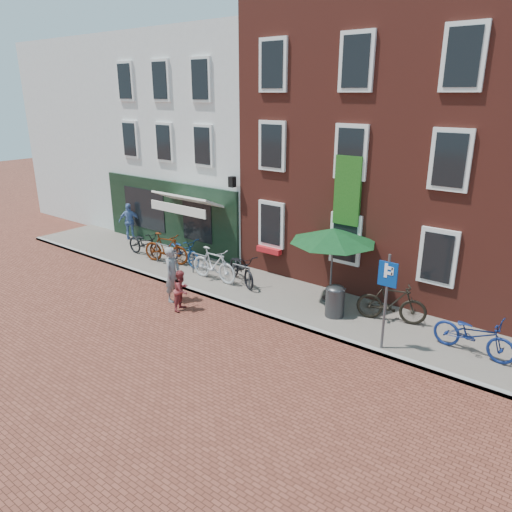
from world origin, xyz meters
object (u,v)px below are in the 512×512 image
Objects in this scene: litter_bin at (335,299)px; bicycle_4 at (242,268)px; parasol at (333,233)px; bicycle_5 at (392,302)px; boy at (182,290)px; bicycle_6 at (474,335)px; bicycle_0 at (145,244)px; cafe_person at (130,221)px; bicycle_1 at (166,248)px; bicycle_3 at (214,264)px; bicycle_2 at (183,251)px; woman at (172,274)px; parking_sign at (387,288)px.

litter_bin is 3.96m from bicycle_4.
parasol is 1.36× the size of bicycle_5.
boy is 8.47m from bicycle_6.
bicycle_0 is at bearing 95.32° from bicycle_6.
cafe_person is 0.81× the size of bicycle_6.
bicycle_5 is at bearing -58.47° from bicycle_4.
litter_bin is 1.64m from bicycle_5.
bicycle_1 is at bearing 76.17° from bicycle_5.
bicycle_2 is at bearing 76.33° from bicycle_3.
bicycle_2 is 10.93m from bicycle_6.
boy is (-4.15, -2.36, 0.01)m from litter_bin.
bicycle_3 is (4.08, -0.26, 0.06)m from bicycle_0.
bicycle_5 reaches higher than boy.
woman reaches higher than boy.
litter_bin is 0.52× the size of bicycle_3.
bicycle_2 is (1.95, 0.27, 0.00)m from bicycle_0.
bicycle_1 is 0.97× the size of bicycle_6.
boy is at bearing -128.73° from woman.
bicycle_3 is 6.41m from bicycle_5.
parasol is 4.63m from bicycle_3.
woman is at bearing 179.98° from bicycle_3.
bicycle_0 is 1.00× the size of bicycle_2.
woman is at bearing 109.55° from bicycle_6.
woman is at bearing -173.26° from bicycle_4.
bicycle_2 is 1.03× the size of bicycle_5.
parasol is 1.32× the size of bicycle_2.
woman is 0.91× the size of bicycle_3.
parking_sign is 1.30× the size of bicycle_5.
bicycle_5 is (2.18, -0.26, -1.69)m from parasol.
bicycle_3 is at bearing 123.05° from cafe_person.
bicycle_5 is (6.38, 2.73, -0.21)m from woman.
parking_sign is at bearing -91.14° from bicycle_2.
cafe_person reaches higher than litter_bin.
bicycle_4 is at bearing 167.33° from parking_sign.
bicycle_6 is (3.93, 0.20, 0.00)m from litter_bin.
bicycle_5 is 0.97× the size of bicycle_6.
woman is 0.88× the size of bicycle_4.
bicycle_5 is at bearing 84.04° from bicycle_6.
bicycle_2 is (4.44, -0.94, -0.29)m from cafe_person.
bicycle_5 is (-0.45, 1.64, -1.10)m from parking_sign.
bicycle_0 is at bearing 75.76° from bicycle_1.
parking_sign reaches higher than bicycle_3.
cafe_person is 3.99m from bicycle_1.
bicycle_1 is 3.72m from bicycle_4.
parasol is 1.64× the size of cafe_person.
parking_sign is 13.63m from cafe_person.
parasol reaches higher than bicycle_4.
bicycle_4 is (-3.26, -0.58, -1.75)m from parasol.
parasol is at bearing 66.04° from bicycle_5.
parking_sign reaches higher than cafe_person.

